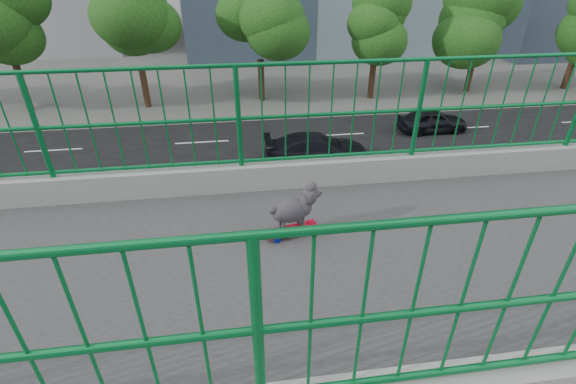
# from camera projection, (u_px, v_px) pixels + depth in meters

# --- Properties ---
(road) EXTENTS (18.00, 90.00, 0.02)m
(road) POSITION_uv_depth(u_px,v_px,m) (196.00, 197.00, 17.92)
(road) COLOR black
(road) RESTS_ON ground
(street_trees) EXTENTS (5.30, 60.40, 7.26)m
(street_trees) POSITION_uv_depth(u_px,v_px,m) (215.00, 33.00, 26.71)
(street_trees) COLOR black
(street_trees) RESTS_ON ground
(skateboard) EXTENTS (0.26, 0.54, 0.07)m
(skateboard) POSITION_uv_depth(u_px,v_px,m) (291.00, 230.00, 3.90)
(skateboard) COLOR red
(skateboard) RESTS_ON footbridge
(poodle) EXTENTS (0.29, 0.52, 0.44)m
(poodle) POSITION_uv_depth(u_px,v_px,m) (294.00, 208.00, 3.78)
(poodle) COLOR #28262A
(poodle) RESTS_ON skateboard
(car_1) EXTENTS (1.48, 4.25, 1.40)m
(car_1) POSITION_uv_depth(u_px,v_px,m) (444.00, 215.00, 15.45)
(car_1) COLOR black
(car_1) RESTS_ON ground
(car_2) EXTENTS (2.50, 5.42, 1.51)m
(car_2) POSITION_uv_depth(u_px,v_px,m) (137.00, 193.00, 16.76)
(car_2) COLOR #BC1507
(car_2) RESTS_ON ground
(car_3) EXTENTS (2.14, 5.27, 1.53)m
(car_3) POSITION_uv_depth(u_px,v_px,m) (317.00, 149.00, 20.43)
(car_3) COLOR black
(car_3) RESTS_ON ground
(car_4) EXTENTS (1.63, 4.06, 1.38)m
(car_4) POSITION_uv_depth(u_px,v_px,m) (432.00, 121.00, 24.09)
(car_4) COLOR black
(car_4) RESTS_ON ground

